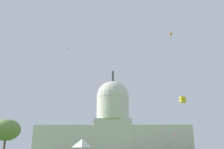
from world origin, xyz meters
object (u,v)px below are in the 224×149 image
(kite_blue_mid, at_px, (57,115))
(kite_gold_mid, at_px, (132,102))
(kite_yellow_low, at_px, (183,100))
(kite_orange_high, at_px, (171,34))
(capitol_building, at_px, (113,127))
(kite_pink_low, at_px, (174,134))
(event_tent, at_px, (82,149))
(kite_cyan_mid, at_px, (105,111))
(kite_violet_high, at_px, (67,49))
(kite_magenta_low, at_px, (162,133))
(kite_white_high, at_px, (113,87))
(kite_red_low, at_px, (92,128))
(tree_west_far, at_px, (6,130))

(kite_blue_mid, xyz_separation_m, kite_gold_mid, (42.23, -1.36, 7.02))
(kite_yellow_low, distance_m, kite_gold_mid, 88.07)
(kite_orange_high, relative_size, kite_gold_mid, 1.94)
(capitol_building, distance_m, kite_blue_mid, 69.38)
(kite_pink_low, height_order, kite_blue_mid, kite_blue_mid)
(kite_pink_low, height_order, kite_orange_high, kite_orange_high)
(event_tent, bearing_deg, kite_cyan_mid, 81.61)
(capitol_building, xyz_separation_m, kite_cyan_mid, (-5.21, -32.11, 7.50))
(kite_pink_low, bearing_deg, kite_violet_high, -83.23)
(capitol_building, height_order, event_tent, capitol_building)
(kite_violet_high, relative_size, kite_blue_mid, 0.49)
(kite_blue_mid, distance_m, kite_cyan_mid, 40.07)
(kite_magenta_low, bearing_deg, kite_blue_mid, 108.15)
(kite_pink_low, height_order, kite_white_high, kite_white_high)
(kite_violet_high, relative_size, kite_pink_low, 0.58)
(event_tent, distance_m, kite_magenta_low, 79.34)
(kite_pink_low, bearing_deg, event_tent, -62.88)
(kite_white_high, bearing_deg, kite_red_low, -173.96)
(kite_orange_high, distance_m, kite_cyan_mid, 72.95)
(kite_violet_high, xyz_separation_m, kite_red_low, (10.48, 18.89, -33.72))
(tree_west_far, bearing_deg, kite_magenta_low, 48.00)
(tree_west_far, distance_m, kite_red_low, 49.44)
(tree_west_far, xyz_separation_m, kite_blue_mid, (2.01, 59.20, 12.69))
(kite_orange_high, relative_size, kite_magenta_low, 3.28)
(kite_blue_mid, distance_m, kite_white_high, 40.95)
(kite_cyan_mid, bearing_deg, kite_white_high, 78.72)
(kite_red_low, height_order, kite_gold_mid, kite_gold_mid)
(kite_magenta_low, xyz_separation_m, kite_cyan_mid, (-34.38, 20.21, 16.08))
(kite_white_high, bearing_deg, kite_blue_mid, 142.21)
(kite_magenta_low, distance_m, kite_white_high, 42.01)
(kite_blue_mid, bearing_deg, kite_orange_high, -102.21)
(kite_pink_low, bearing_deg, kite_blue_mid, -114.43)
(kite_red_low, bearing_deg, kite_magenta_low, -146.53)
(tree_west_far, height_order, kite_white_high, kite_white_high)
(kite_blue_mid, bearing_deg, event_tent, -147.82)
(kite_gold_mid, bearing_deg, capitol_building, 48.62)
(kite_cyan_mid, bearing_deg, kite_yellow_low, 65.48)
(kite_cyan_mid, bearing_deg, kite_orange_high, 87.00)
(capitol_building, xyz_separation_m, kite_magenta_low, (29.17, -52.32, -8.58))
(kite_magenta_low, bearing_deg, tree_west_far, 146.91)
(kite_yellow_low, xyz_separation_m, kite_white_high, (-14.82, 104.94, 29.15))
(event_tent, distance_m, kite_violet_high, 51.47)
(kite_orange_high, relative_size, kite_cyan_mid, 1.92)
(event_tent, relative_size, kite_red_low, 1.57)
(tree_west_far, height_order, kite_blue_mid, kite_blue_mid)
(tree_west_far, bearing_deg, kite_blue_mid, 88.06)
(kite_orange_high, bearing_deg, kite_pink_low, 159.17)
(kite_violet_high, relative_size, kite_yellow_low, 1.36)
(kite_yellow_low, xyz_separation_m, kite_cyan_mid, (-20.32, 117.89, 15.59))
(kite_red_low, bearing_deg, kite_gold_mid, -145.73)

